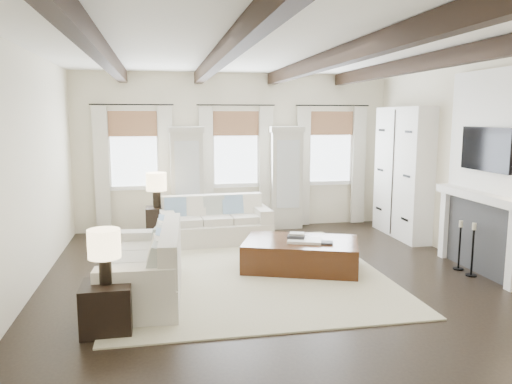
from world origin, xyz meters
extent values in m
plane|color=black|center=(0.00, 0.00, 0.00)|extent=(7.50, 7.50, 0.00)
cube|color=#EEE4C7|center=(0.00, 3.75, 1.60)|extent=(6.50, 0.04, 3.20)
cube|color=#EEE4C7|center=(0.00, -3.75, 1.60)|extent=(6.50, 0.04, 3.20)
cube|color=#EEE4C7|center=(-3.25, 0.00, 1.60)|extent=(0.04, 7.50, 3.20)
cube|color=#EEE4C7|center=(3.25, 0.00, 1.60)|extent=(0.04, 7.50, 3.20)
cube|color=white|center=(0.00, 0.00, 3.20)|extent=(6.50, 7.50, 0.04)
cube|color=black|center=(-2.20, 0.00, 3.08)|extent=(0.16, 7.40, 0.22)
cube|color=black|center=(-0.75, 0.00, 3.08)|extent=(0.16, 7.40, 0.22)
cube|color=black|center=(0.75, 0.00, 3.08)|extent=(0.16, 7.40, 0.22)
cube|color=black|center=(2.20, 0.00, 3.08)|extent=(0.16, 7.40, 0.22)
cube|color=white|center=(-2.05, 3.72, 1.65)|extent=(0.90, 0.03, 1.45)
cube|color=#8B5C3D|center=(-2.05, 3.66, 2.18)|extent=(0.94, 0.04, 0.50)
cube|color=beige|center=(-2.67, 3.62, 1.27)|extent=(0.28, 0.08, 2.50)
cube|color=beige|center=(-1.43, 3.62, 1.27)|extent=(0.28, 0.08, 2.50)
cylinder|color=black|center=(-2.05, 3.61, 2.55)|extent=(1.60, 0.02, 0.02)
cube|color=white|center=(0.00, 3.72, 1.65)|extent=(0.90, 0.03, 1.45)
cube|color=#8B5C3D|center=(0.00, 3.66, 2.18)|extent=(0.94, 0.04, 0.50)
cube|color=beige|center=(-0.62, 3.62, 1.27)|extent=(0.28, 0.08, 2.50)
cube|color=beige|center=(0.62, 3.62, 1.27)|extent=(0.28, 0.08, 2.50)
cylinder|color=black|center=(0.00, 3.61, 2.55)|extent=(1.60, 0.02, 0.02)
cube|color=white|center=(2.05, 3.72, 1.65)|extent=(0.90, 0.03, 1.45)
cube|color=#8B5C3D|center=(2.05, 3.66, 2.18)|extent=(0.94, 0.04, 0.50)
cube|color=beige|center=(1.43, 3.62, 1.27)|extent=(0.28, 0.08, 2.50)
cube|color=beige|center=(2.67, 3.62, 1.27)|extent=(0.28, 0.08, 2.50)
cylinder|color=black|center=(2.05, 3.61, 2.55)|extent=(1.60, 0.02, 0.02)
cube|color=#BAB5A6|center=(-1.02, 3.53, 1.00)|extent=(0.64, 0.38, 2.00)
cube|color=#B2B7BA|center=(-1.02, 3.33, 1.15)|extent=(0.48, 0.02, 1.40)
cube|color=#BAB5A6|center=(-1.02, 3.53, 2.06)|extent=(0.70, 0.42, 0.12)
cube|color=#BAB5A6|center=(1.02, 3.53, 1.00)|extent=(0.64, 0.38, 2.00)
cube|color=#B2B7BA|center=(1.02, 3.33, 1.15)|extent=(0.48, 0.02, 1.40)
cube|color=#BAB5A6|center=(1.02, 3.53, 2.06)|extent=(0.70, 0.42, 0.12)
cube|color=#2A2A2D|center=(3.16, 0.00, 0.55)|extent=(0.18, 1.50, 1.10)
cube|color=black|center=(3.13, 0.00, 0.40)|extent=(0.10, 0.90, 0.70)
cube|color=white|center=(3.12, 0.82, 0.55)|extent=(0.26, 0.14, 1.10)
cube|color=white|center=(3.09, 0.00, 1.16)|extent=(0.32, 1.90, 0.12)
cube|color=white|center=(3.20, 0.00, 2.10)|extent=(0.10, 1.90, 1.80)
cube|color=black|center=(3.13, 0.00, 1.85)|extent=(0.07, 1.10, 0.64)
cube|color=silver|center=(3.05, 2.35, 1.25)|extent=(0.40, 1.70, 2.50)
cube|color=black|center=(2.84, 2.35, 1.25)|extent=(0.01, 0.02, 2.40)
cube|color=beige|center=(-0.32, 0.66, 0.01)|extent=(3.91, 4.46, 0.02)
cube|color=silver|center=(-0.57, 2.49, 0.19)|extent=(2.04, 1.02, 0.38)
cube|color=silver|center=(-0.59, 2.84, 0.62)|extent=(1.91, 0.32, 0.48)
cube|color=silver|center=(-1.44, 2.44, 0.50)|extent=(0.30, 0.87, 0.25)
cube|color=silver|center=(0.30, 2.54, 0.50)|extent=(0.30, 0.87, 0.25)
cube|color=silver|center=(-1.12, 2.41, 0.45)|extent=(0.56, 0.60, 0.13)
cube|color=silver|center=(-0.57, 2.44, 0.45)|extent=(0.56, 0.60, 0.13)
cube|color=silver|center=(-0.02, 2.48, 0.45)|extent=(0.56, 0.60, 0.13)
cube|color=#6E91B6|center=(-1.29, 2.64, 0.65)|extent=(0.41, 0.23, 0.42)
cube|color=silver|center=(-0.94, 2.66, 0.65)|extent=(0.41, 0.23, 0.42)
cube|color=beige|center=(-0.58, 2.68, 0.65)|extent=(0.41, 0.23, 0.42)
cube|color=#6E91B6|center=(-0.22, 2.70, 0.65)|extent=(0.41, 0.23, 0.42)
cube|color=silver|center=(0.13, 2.72, 0.65)|extent=(0.41, 0.23, 0.42)
cube|color=silver|center=(-1.81, -0.08, 0.20)|extent=(1.07, 2.15, 0.40)
cube|color=silver|center=(-1.44, -0.11, 0.65)|extent=(0.34, 2.01, 0.50)
cube|color=silver|center=(-1.75, 0.83, 0.53)|extent=(0.91, 0.31, 0.26)
cube|color=silver|center=(-1.86, -1.00, 0.53)|extent=(0.91, 0.31, 0.26)
cube|color=silver|center=(-1.82, 0.50, 0.47)|extent=(0.63, 0.59, 0.14)
cube|color=silver|center=(-1.86, -0.08, 0.47)|extent=(0.63, 0.59, 0.14)
cube|color=silver|center=(-1.89, -0.66, 0.47)|extent=(0.63, 0.59, 0.14)
cube|color=#6E91B6|center=(-1.57, 0.65, 0.68)|extent=(0.24, 0.43, 0.44)
cube|color=silver|center=(-1.59, 0.35, 0.68)|extent=(0.24, 0.43, 0.44)
cube|color=beige|center=(-1.60, 0.05, 0.68)|extent=(0.24, 0.43, 0.44)
cube|color=#6E91B6|center=(-1.62, -0.25, 0.68)|extent=(0.24, 0.43, 0.44)
cube|color=silver|center=(-1.64, -0.55, 0.68)|extent=(0.24, 0.43, 0.44)
cube|color=beige|center=(-1.66, -0.84, 0.68)|extent=(0.24, 0.43, 0.44)
cube|color=black|center=(0.53, 0.64, 0.22)|extent=(1.97, 1.60, 0.45)
cube|color=white|center=(0.57, 0.57, 0.47)|extent=(0.60, 0.53, 0.04)
cube|color=#262628|center=(0.46, 0.67, 0.51)|extent=(0.31, 0.28, 0.04)
cube|color=beige|center=(0.48, 0.70, 0.54)|extent=(0.27, 0.24, 0.03)
cube|color=#262628|center=(0.83, 0.39, 0.46)|extent=(0.29, 0.25, 0.03)
cube|color=black|center=(-2.16, -1.10, 0.27)|extent=(0.53, 0.53, 0.53)
cylinder|color=black|center=(-2.16, -1.10, 0.68)|extent=(0.14, 0.14, 0.29)
cylinder|color=#F9D89E|center=(-2.16, -1.10, 0.98)|extent=(0.35, 0.35, 0.31)
cube|color=black|center=(-1.62, 2.92, 0.32)|extent=(0.42, 0.42, 0.63)
cylinder|color=black|center=(-1.62, 2.92, 0.79)|extent=(0.15, 0.15, 0.32)
cylinder|color=#F9D89E|center=(-1.62, 2.92, 1.12)|extent=(0.38, 0.38, 0.34)
cylinder|color=black|center=(2.90, -0.16, 0.01)|extent=(0.16, 0.16, 0.02)
cylinder|color=black|center=(2.90, -0.16, 0.35)|extent=(0.03, 0.03, 0.70)
cylinder|color=beige|center=(2.90, -0.16, 0.75)|extent=(0.06, 0.06, 0.10)
cylinder|color=black|center=(2.90, 0.16, 0.01)|extent=(0.15, 0.15, 0.02)
cylinder|color=black|center=(2.90, 0.16, 0.34)|extent=(0.03, 0.03, 0.68)
cylinder|color=beige|center=(2.90, 0.16, 0.71)|extent=(0.06, 0.06, 0.10)
camera|label=1|loc=(-1.56, -6.49, 2.32)|focal=35.00mm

